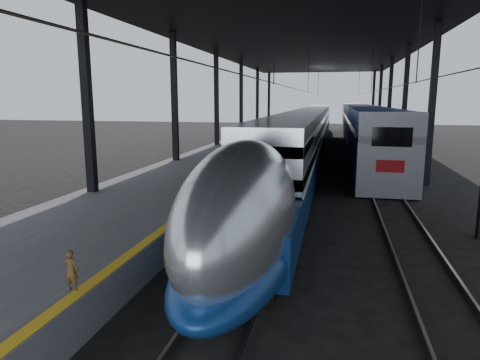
% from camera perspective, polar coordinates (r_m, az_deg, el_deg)
% --- Properties ---
extents(ground, '(160.00, 160.00, 0.00)m').
position_cam_1_polar(ground, '(12.98, -8.00, -11.59)').
color(ground, black).
rests_on(ground, ground).
extents(platform, '(6.00, 80.00, 1.00)m').
position_cam_1_polar(platform, '(32.49, -1.53, 2.90)').
color(platform, '#4C4C4F').
rests_on(platform, ground).
extents(yellow_strip, '(0.30, 80.00, 0.01)m').
position_cam_1_polar(yellow_strip, '(31.87, 3.37, 3.64)').
color(yellow_strip, gold).
rests_on(yellow_strip, platform).
extents(rails, '(6.52, 80.00, 0.16)m').
position_cam_1_polar(rails, '(31.60, 12.70, 1.65)').
color(rails, slate).
rests_on(rails, ground).
extents(canopy, '(18.00, 75.00, 9.47)m').
position_cam_1_polar(canopy, '(31.60, 8.44, 18.24)').
color(canopy, black).
rests_on(canopy, ground).
extents(tgv_train, '(2.79, 65.20, 4.00)m').
position_cam_1_polar(tgv_train, '(38.28, 9.05, 6.01)').
color(tgv_train, silver).
rests_on(tgv_train, ground).
extents(second_train, '(3.13, 56.05, 4.31)m').
position_cam_1_polar(second_train, '(49.12, 15.73, 7.12)').
color(second_train, navy).
rests_on(second_train, ground).
extents(child, '(0.32, 0.21, 0.87)m').
position_cam_1_polar(child, '(9.65, -21.60, -11.13)').
color(child, '#533B1B').
rests_on(child, platform).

